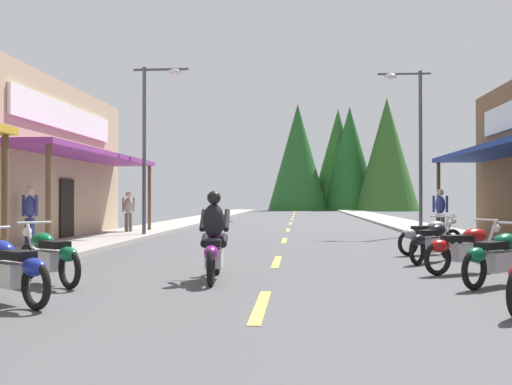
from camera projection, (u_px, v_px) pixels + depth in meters
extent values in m
cube|color=#4C4C4F|center=(289.00, 230.00, 27.35)|extent=(9.70, 86.24, 0.10)
cube|color=#9E9991|center=(160.00, 227.00, 27.81)|extent=(2.58, 86.24, 0.12)
cube|color=#9E9991|center=(422.00, 228.00, 26.89)|extent=(2.58, 86.24, 0.12)
cube|color=#E0C64C|center=(261.00, 306.00, 7.74)|extent=(0.16, 2.40, 0.01)
cube|color=#E0C64C|center=(277.00, 262.00, 13.19)|extent=(0.16, 2.40, 0.01)
cube|color=#E0C64C|center=(284.00, 240.00, 19.86)|extent=(0.16, 2.40, 0.01)
cube|color=#E0C64C|center=(288.00, 230.00, 26.41)|extent=(0.16, 2.40, 0.01)
cube|color=#E0C64C|center=(290.00, 224.00, 33.31)|extent=(0.16, 2.40, 0.01)
cube|color=#E0C64C|center=(292.00, 219.00, 39.82)|extent=(0.16, 2.40, 0.01)
cube|color=#E0C64C|center=(293.00, 217.00, 45.53)|extent=(0.16, 2.40, 0.01)
cube|color=#E0C64C|center=(294.00, 215.00, 51.14)|extent=(0.16, 2.40, 0.01)
cube|color=#E0C64C|center=(294.00, 213.00, 56.35)|extent=(0.16, 2.40, 0.01)
cube|color=#E0C64C|center=(295.00, 212.00, 62.22)|extent=(0.16, 2.40, 0.01)
cylinder|color=brown|center=(5.00, 200.00, 12.58)|extent=(0.14, 0.14, 2.82)
cube|color=#8C338C|center=(92.00, 155.00, 19.79)|extent=(1.80, 10.36, 0.16)
cylinder|color=brown|center=(48.00, 200.00, 14.75)|extent=(0.14, 0.14, 2.82)
cylinder|color=brown|center=(149.00, 199.00, 24.68)|extent=(0.14, 0.14, 2.82)
cube|color=white|center=(68.00, 118.00, 19.86)|extent=(0.10, 8.06, 0.90)
cube|color=black|center=(67.00, 210.00, 19.83)|extent=(0.08, 1.10, 2.10)
cube|color=navy|center=(493.00, 152.00, 18.19)|extent=(1.80, 8.60, 0.16)
cylinder|color=brown|center=(439.00, 199.00, 22.32)|extent=(0.14, 0.14, 2.82)
cylinder|color=#474C51|center=(144.00, 152.00, 21.69)|extent=(0.14, 0.14, 6.34)
cylinder|color=#474C51|center=(161.00, 69.00, 21.68)|extent=(2.06, 0.10, 0.10)
ellipsoid|color=silver|center=(175.00, 72.00, 21.64)|extent=(0.50, 0.30, 0.24)
cylinder|color=#474C51|center=(421.00, 153.00, 22.85)|extent=(0.14, 0.14, 6.45)
cylinder|color=#474C51|center=(404.00, 74.00, 22.93)|extent=(2.06, 0.10, 0.10)
ellipsoid|color=silver|center=(390.00, 76.00, 22.97)|extent=(0.50, 0.30, 0.24)
torus|color=black|center=(474.00, 270.00, 9.11)|extent=(0.54, 0.50, 0.64)
cube|color=silver|center=(500.00, 262.00, 9.57)|extent=(0.71, 0.68, 0.32)
ellipsoid|color=#0C5933|center=(506.00, 241.00, 9.70)|extent=(0.63, 0.61, 0.28)
cube|color=black|center=(491.00, 245.00, 9.42)|extent=(0.63, 0.61, 0.12)
ellipsoid|color=#0C5933|center=(476.00, 255.00, 9.14)|extent=(0.49, 0.47, 0.24)
torus|color=black|center=(495.00, 255.00, 11.49)|extent=(0.60, 0.41, 0.64)
torus|color=black|center=(438.00, 259.00, 10.82)|extent=(0.60, 0.41, 0.64)
cube|color=silver|center=(467.00, 253.00, 11.16)|extent=(0.74, 0.60, 0.32)
ellipsoid|color=#A51414|center=(475.00, 236.00, 11.25)|extent=(0.64, 0.56, 0.28)
cube|color=black|center=(458.00, 238.00, 11.05)|extent=(0.66, 0.55, 0.12)
ellipsoid|color=#A51414|center=(440.00, 246.00, 10.85)|extent=(0.50, 0.43, 0.24)
cylinder|color=silver|center=(490.00, 239.00, 11.44)|extent=(0.35, 0.24, 0.71)
cylinder|color=silver|center=(486.00, 220.00, 11.39)|extent=(0.34, 0.54, 0.04)
sphere|color=white|center=(496.00, 228.00, 11.51)|extent=(0.16, 0.16, 0.16)
torus|color=black|center=(448.00, 246.00, 13.65)|extent=(0.48, 0.56, 0.64)
torus|color=black|center=(417.00, 250.00, 12.54)|extent=(0.48, 0.56, 0.64)
cube|color=silver|center=(433.00, 245.00, 13.09)|extent=(0.65, 0.72, 0.32)
ellipsoid|color=black|center=(437.00, 230.00, 13.25)|extent=(0.60, 0.64, 0.28)
cube|color=black|center=(428.00, 233.00, 12.91)|extent=(0.59, 0.64, 0.12)
ellipsoid|color=black|center=(418.00, 240.00, 12.58)|extent=(0.46, 0.49, 0.24)
cylinder|color=silver|center=(445.00, 232.00, 13.55)|extent=(0.28, 0.33, 0.71)
cylinder|color=silver|center=(443.00, 217.00, 13.47)|extent=(0.50, 0.40, 0.04)
sphere|color=white|center=(448.00, 223.00, 13.67)|extent=(0.16, 0.16, 0.16)
torus|color=black|center=(453.00, 241.00, 15.25)|extent=(0.60, 0.42, 0.64)
torus|color=black|center=(408.00, 243.00, 14.58)|extent=(0.60, 0.42, 0.64)
cube|color=silver|center=(431.00, 239.00, 14.92)|extent=(0.74, 0.60, 0.32)
ellipsoid|color=#99999E|center=(437.00, 226.00, 15.01)|extent=(0.64, 0.56, 0.28)
cube|color=black|center=(423.00, 228.00, 14.81)|extent=(0.66, 0.55, 0.12)
ellipsoid|color=#99999E|center=(410.00, 234.00, 14.60)|extent=(0.50, 0.43, 0.24)
cylinder|color=silver|center=(449.00, 229.00, 15.20)|extent=(0.35, 0.24, 0.71)
cylinder|color=silver|center=(445.00, 215.00, 15.15)|extent=(0.34, 0.53, 0.04)
sphere|color=white|center=(453.00, 221.00, 15.27)|extent=(0.16, 0.16, 0.16)
torus|color=black|center=(36.00, 285.00, 7.47)|extent=(0.58, 0.45, 0.64)
cube|color=silver|center=(7.00, 274.00, 7.95)|extent=(0.73, 0.63, 0.32)
ellipsoid|color=navy|center=(0.00, 250.00, 8.08)|extent=(0.64, 0.59, 0.28)
cube|color=black|center=(16.00, 255.00, 7.80)|extent=(0.65, 0.58, 0.12)
ellipsoid|color=navy|center=(34.00, 267.00, 7.51)|extent=(0.50, 0.45, 0.24)
torus|color=black|center=(28.00, 262.00, 10.27)|extent=(0.55, 0.49, 0.64)
torus|color=black|center=(70.00, 269.00, 9.22)|extent=(0.55, 0.49, 0.64)
cube|color=silver|center=(48.00, 260.00, 9.75)|extent=(0.72, 0.67, 0.32)
ellipsoid|color=#0C5933|center=(42.00, 241.00, 9.89)|extent=(0.63, 0.61, 0.28)
cube|color=black|center=(55.00, 244.00, 9.57)|extent=(0.64, 0.60, 0.12)
ellipsoid|color=#0C5933|center=(68.00, 254.00, 9.26)|extent=(0.49, 0.47, 0.24)
cylinder|color=silver|center=(31.00, 243.00, 10.18)|extent=(0.32, 0.29, 0.71)
cylinder|color=silver|center=(34.00, 222.00, 10.10)|extent=(0.42, 0.48, 0.04)
sphere|color=white|center=(27.00, 232.00, 10.30)|extent=(0.16, 0.16, 0.16)
torus|color=black|center=(217.00, 258.00, 10.98)|extent=(0.15, 0.65, 0.64)
torus|color=black|center=(211.00, 267.00, 9.48)|extent=(0.15, 0.65, 0.64)
cube|color=silver|center=(214.00, 257.00, 10.23)|extent=(0.33, 0.72, 0.32)
ellipsoid|color=#721972|center=(215.00, 238.00, 10.44)|extent=(0.36, 0.58, 0.28)
cube|color=black|center=(213.00, 243.00, 9.99)|extent=(0.32, 0.62, 0.12)
ellipsoid|color=#721972|center=(211.00, 253.00, 9.54)|extent=(0.27, 0.46, 0.24)
cylinder|color=silver|center=(217.00, 241.00, 10.86)|extent=(0.09, 0.37, 0.71)
cylinder|color=silver|center=(216.00, 221.00, 10.74)|extent=(0.60, 0.08, 0.04)
sphere|color=white|center=(217.00, 229.00, 11.02)|extent=(0.16, 0.16, 0.16)
ellipsoid|color=black|center=(214.00, 221.00, 10.09)|extent=(0.41, 0.41, 0.64)
sphere|color=black|center=(214.00, 198.00, 10.15)|extent=(0.24, 0.24, 0.24)
cylinder|color=black|center=(205.00, 240.00, 10.26)|extent=(0.17, 0.43, 0.24)
cylinder|color=black|center=(203.00, 220.00, 10.39)|extent=(0.14, 0.51, 0.40)
cylinder|color=black|center=(223.00, 240.00, 10.26)|extent=(0.17, 0.43, 0.24)
cylinder|color=black|center=(227.00, 220.00, 10.39)|extent=(0.14, 0.51, 0.40)
cylinder|color=#726659|center=(130.00, 224.00, 23.21)|extent=(0.14, 0.14, 0.86)
cylinder|color=#726659|center=(126.00, 224.00, 23.27)|extent=(0.14, 0.14, 0.86)
ellipsoid|color=#B2A599|center=(128.00, 205.00, 23.25)|extent=(0.41, 0.34, 0.61)
cylinder|color=#B2A599|center=(134.00, 205.00, 23.17)|extent=(0.09, 0.09, 0.58)
cylinder|color=#B2A599|center=(123.00, 205.00, 23.32)|extent=(0.09, 0.09, 0.58)
sphere|color=beige|center=(128.00, 195.00, 23.25)|extent=(0.23, 0.23, 0.23)
cylinder|color=#333F8C|center=(27.00, 234.00, 16.38)|extent=(0.14, 0.14, 0.89)
cylinder|color=#333F8C|center=(32.00, 234.00, 16.31)|extent=(0.14, 0.14, 0.89)
ellipsoid|color=#333F8C|center=(30.00, 207.00, 16.35)|extent=(0.43, 0.36, 0.63)
cylinder|color=#333F8C|center=(23.00, 206.00, 16.45)|extent=(0.09, 0.09, 0.60)
cylinder|color=#333F8C|center=(36.00, 206.00, 16.25)|extent=(0.09, 0.09, 0.60)
sphere|color=beige|center=(30.00, 191.00, 16.35)|extent=(0.24, 0.24, 0.24)
cylinder|color=#3F593F|center=(438.00, 226.00, 21.22)|extent=(0.14, 0.14, 0.89)
cylinder|color=#3F593F|center=(443.00, 226.00, 21.12)|extent=(0.14, 0.14, 0.89)
ellipsoid|color=#333F8C|center=(440.00, 205.00, 21.18)|extent=(0.44, 0.41, 0.63)
cylinder|color=#333F8C|center=(434.00, 204.00, 21.32)|extent=(0.09, 0.09, 0.60)
cylinder|color=#333F8C|center=(447.00, 204.00, 21.04)|extent=(0.09, 0.09, 0.60)
sphere|color=beige|center=(440.00, 192.00, 21.18)|extent=(0.24, 0.24, 0.24)
cone|color=#295E23|center=(338.00, 159.00, 73.11)|extent=(7.12, 7.12, 12.71)
cone|color=#254D23|center=(386.00, 156.00, 69.07)|extent=(7.27, 7.27, 12.98)
cone|color=#205B23|center=(350.00, 158.00, 71.53)|extent=(7.13, 7.13, 12.74)
cone|color=#2F5D23|center=(387.00, 154.00, 68.07)|extent=(7.42, 7.42, 13.24)
cone|color=#215A23|center=(298.00, 157.00, 70.99)|extent=(7.27, 7.27, 12.99)
cone|color=#286023|center=(304.00, 176.00, 70.84)|extent=(4.73, 4.73, 8.44)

